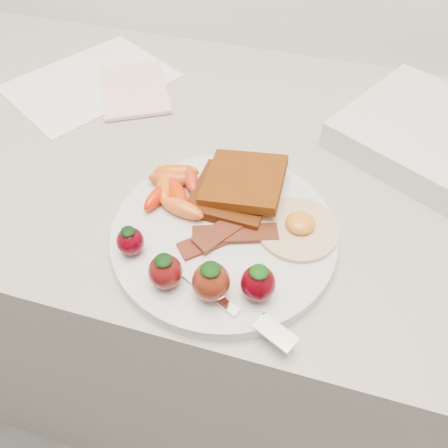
# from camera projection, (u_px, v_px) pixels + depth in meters

# --- Properties ---
(counter) EXTENTS (2.00, 0.60, 0.90)m
(counter) POSITION_uv_depth(u_px,v_px,m) (239.00, 308.00, 0.98)
(counter) COLOR gray
(counter) RESTS_ON ground
(plate) EXTENTS (0.27, 0.27, 0.02)m
(plate) POSITION_uv_depth(u_px,v_px,m) (224.00, 234.00, 0.53)
(plate) COLOR silver
(plate) RESTS_ON counter
(toast_lower) EXTENTS (0.10, 0.10, 0.01)m
(toast_lower) POSITION_uv_depth(u_px,v_px,m) (232.00, 194.00, 0.55)
(toast_lower) COLOR black
(toast_lower) RESTS_ON plate
(toast_upper) EXTENTS (0.10, 0.10, 0.02)m
(toast_upper) POSITION_uv_depth(u_px,v_px,m) (244.00, 181.00, 0.54)
(toast_upper) COLOR #401904
(toast_upper) RESTS_ON toast_lower
(fried_egg) EXTENTS (0.11, 0.11, 0.02)m
(fried_egg) POSITION_uv_depth(u_px,v_px,m) (298.00, 227.00, 0.52)
(fried_egg) COLOR beige
(fried_egg) RESTS_ON plate
(bacon_strips) EXTENTS (0.11, 0.11, 0.01)m
(bacon_strips) POSITION_uv_depth(u_px,v_px,m) (229.00, 232.00, 0.51)
(bacon_strips) COLOR #440304
(bacon_strips) RESTS_ON plate
(baby_carrots) EXTENTS (0.09, 0.09, 0.02)m
(baby_carrots) POSITION_uv_depth(u_px,v_px,m) (174.00, 188.00, 0.55)
(baby_carrots) COLOR red
(baby_carrots) RESTS_ON plate
(strawberries) EXTENTS (0.18, 0.06, 0.05)m
(strawberries) POSITION_uv_depth(u_px,v_px,m) (198.00, 273.00, 0.45)
(strawberries) COLOR #51000C
(strawberries) RESTS_ON plate
(fork) EXTENTS (0.16, 0.08, 0.00)m
(fork) POSITION_uv_depth(u_px,v_px,m) (233.00, 305.00, 0.45)
(fork) COLOR white
(fork) RESTS_ON plate
(paper_sheet) EXTENTS (0.30, 0.32, 0.00)m
(paper_sheet) POSITION_uv_depth(u_px,v_px,m) (91.00, 81.00, 0.75)
(paper_sheet) COLOR white
(paper_sheet) RESTS_ON counter
(notepad) EXTENTS (0.17, 0.19, 0.01)m
(notepad) POSITION_uv_depth(u_px,v_px,m) (134.00, 89.00, 0.73)
(notepad) COLOR #F7C6C9
(notepad) RESTS_ON paper_sheet
(appliance) EXTENTS (0.35, 0.33, 0.04)m
(appliance) POSITION_uv_depth(u_px,v_px,m) (447.00, 143.00, 0.62)
(appliance) COLOR silver
(appliance) RESTS_ON counter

